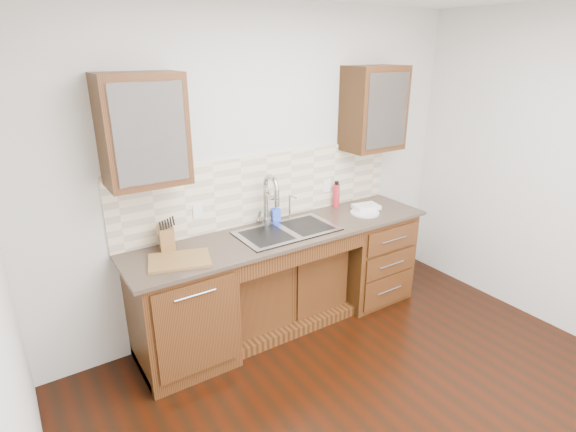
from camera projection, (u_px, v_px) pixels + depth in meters
wall_back at (263, 170)px, 3.89m from camera, size 4.00×0.10×2.70m
base_cabinet_left at (182, 312)px, 3.44m from camera, size 0.70×0.62×0.88m
base_cabinet_center at (280, 285)px, 4.03m from camera, size 1.20×0.44×0.70m
base_cabinet_right at (367, 254)px, 4.41m from camera, size 0.70×0.62×0.88m
countertop at (286, 232)px, 3.76m from camera, size 2.70×0.65×0.03m
backsplash at (267, 188)px, 3.89m from camera, size 2.70×0.02×0.59m
sink at (287, 241)px, 3.77m from camera, size 0.84×0.46×0.19m
faucet at (266, 203)px, 3.81m from camera, size 0.04×0.04×0.40m
filter_tap at (290, 206)px, 3.98m from camera, size 0.02×0.02×0.24m
upper_cabinet_left at (143, 130)px, 3.02m from camera, size 0.55×0.34×0.75m
upper_cabinet_right at (374, 109)px, 4.09m from camera, size 0.55×0.34×0.75m
outlet_left at (198, 211)px, 3.58m from camera, size 0.08×0.01×0.12m
outlet_right at (327, 186)px, 4.25m from camera, size 0.08×0.01×0.12m
soap_bottle at (276, 212)px, 3.94m from camera, size 0.09×0.09×0.16m
water_bottle at (336, 196)px, 4.27m from camera, size 0.08×0.08×0.23m
plate at (365, 213)px, 4.14m from camera, size 0.32×0.32×0.01m
dish_towel at (366, 207)px, 4.22m from camera, size 0.26×0.21×0.04m
knife_block at (167, 238)px, 3.36m from camera, size 0.14×0.19×0.19m
cutting_board at (180, 260)px, 3.21m from camera, size 0.50×0.42×0.02m
cup_left_a at (135, 139)px, 3.00m from camera, size 0.16×0.16×0.10m
cup_left_b at (157, 136)px, 3.08m from camera, size 0.11×0.11×0.10m
cup_right_a at (367, 115)px, 4.07m from camera, size 0.15×0.15×0.09m
cup_right_b at (376, 115)px, 4.13m from camera, size 0.12×0.12×0.09m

